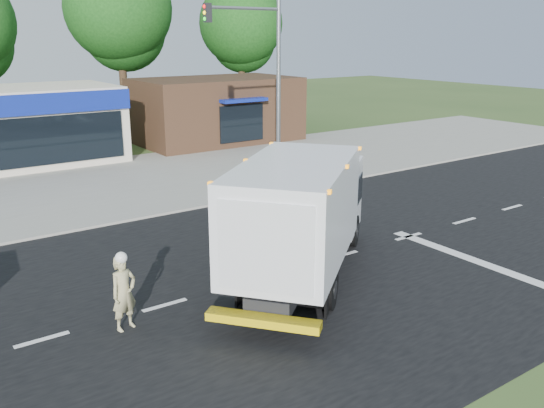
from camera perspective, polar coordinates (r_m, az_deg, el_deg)
The scene contains 10 objects.
ground at distance 18.09m, azimuth 6.98°, elevation -5.10°, with size 120.00×120.00×0.00m, color #385123.
road_asphalt at distance 18.09m, azimuth 6.98°, elevation -5.08°, with size 60.00×14.00×0.02m, color black.
sidewalk at distance 24.44m, azimuth -5.93°, elevation 0.80°, with size 60.00×2.40×0.12m, color gray.
parking_apron at distance 29.51m, azimuth -11.47°, elevation 3.17°, with size 60.00×9.00×0.02m, color gray.
lane_markings at distance 18.11m, azimuth 13.05°, elevation -5.33°, with size 55.20×7.00×0.01m.
ems_box_truck at distance 15.68m, azimuth 2.98°, elevation -0.51°, with size 7.71×6.95×3.53m.
emergency_worker at distance 13.76m, azimuth -14.47°, elevation -8.42°, with size 0.75×0.59×1.91m.
brown_storefront at distance 37.53m, azimuth -5.53°, elevation 9.28°, with size 10.00×6.70×4.00m.
traffic_signal_pole at distance 24.34m, azimuth -0.61°, elevation 12.46°, with size 3.51×0.25×8.00m.
background_trees at distance 41.93m, azimuth -21.42°, elevation 16.39°, with size 36.77×7.39×12.10m.
Camera 1 is at (-11.40, -12.41, 6.58)m, focal length 38.00 mm.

